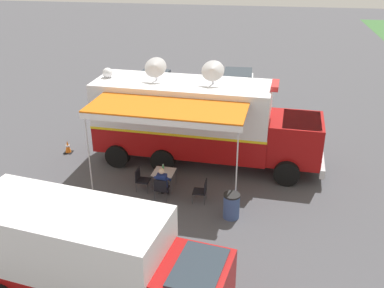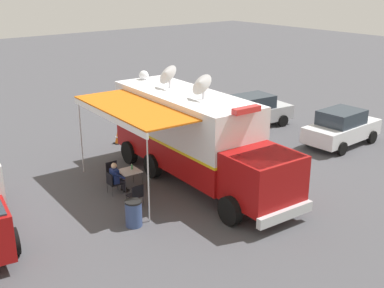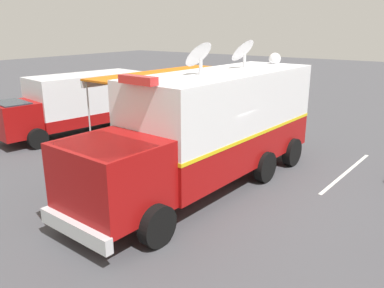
# 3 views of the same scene
# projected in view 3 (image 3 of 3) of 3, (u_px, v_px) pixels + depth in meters

# --- Properties ---
(ground_plane) EXTENTS (100.00, 100.00, 0.00)m
(ground_plane) POSITION_uv_depth(u_px,v_px,m) (223.00, 177.00, 13.09)
(ground_plane) COLOR #47474C
(lot_stripe) EXTENTS (0.41, 4.80, 0.01)m
(lot_stripe) POSITION_uv_depth(u_px,v_px,m) (347.00, 172.00, 13.52)
(lot_stripe) COLOR silver
(lot_stripe) RESTS_ON ground
(command_truck) EXTENTS (5.20, 9.62, 4.53)m
(command_truck) POSITION_uv_depth(u_px,v_px,m) (210.00, 125.00, 11.99)
(command_truck) COLOR #9E0F0F
(command_truck) RESTS_ON ground
(folding_table) EXTENTS (0.85, 0.85, 0.73)m
(folding_table) POSITION_uv_depth(u_px,v_px,m) (168.00, 143.00, 14.52)
(folding_table) COLOR silver
(folding_table) RESTS_ON ground
(water_bottle) EXTENTS (0.07, 0.07, 0.22)m
(water_bottle) POSITION_uv_depth(u_px,v_px,m) (173.00, 139.00, 14.43)
(water_bottle) COLOR #3F9959
(water_bottle) RESTS_ON folding_table
(folding_chair_at_table) EXTENTS (0.51, 0.51, 0.87)m
(folding_chair_at_table) POSITION_uv_depth(u_px,v_px,m) (151.00, 144.00, 14.95)
(folding_chair_at_table) COLOR black
(folding_chair_at_table) RESTS_ON ground
(folding_chair_beside_table) EXTENTS (0.51, 0.51, 0.87)m
(folding_chair_beside_table) POSITION_uv_depth(u_px,v_px,m) (177.00, 141.00, 15.36)
(folding_chair_beside_table) COLOR black
(folding_chair_beside_table) RESTS_ON ground
(folding_chair_spare_by_truck) EXTENTS (0.49, 0.49, 0.87)m
(folding_chair_spare_by_truck) POSITION_uv_depth(u_px,v_px,m) (125.00, 155.00, 13.73)
(folding_chair_spare_by_truck) COLOR black
(folding_chair_spare_by_truck) RESTS_ON ground
(seated_responder) EXTENTS (0.68, 0.57, 1.25)m
(seated_responder) POSITION_uv_depth(u_px,v_px,m) (154.00, 142.00, 14.80)
(seated_responder) COLOR navy
(seated_responder) RESTS_ON ground
(trash_bin) EXTENTS (0.57, 0.57, 0.91)m
(trash_bin) POSITION_uv_depth(u_px,v_px,m) (84.00, 160.00, 13.33)
(trash_bin) COLOR #384C7F
(trash_bin) RESTS_ON ground
(traffic_cone) EXTENTS (0.36, 0.36, 0.58)m
(traffic_cone) POSITION_uv_depth(u_px,v_px,m) (282.00, 134.00, 17.17)
(traffic_cone) COLOR black
(traffic_cone) RESTS_ON ground
(support_truck) EXTENTS (3.19, 7.04, 2.70)m
(support_truck) POSITION_uv_depth(u_px,v_px,m) (77.00, 104.00, 18.11)
(support_truck) COLOR white
(support_truck) RESTS_ON ground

